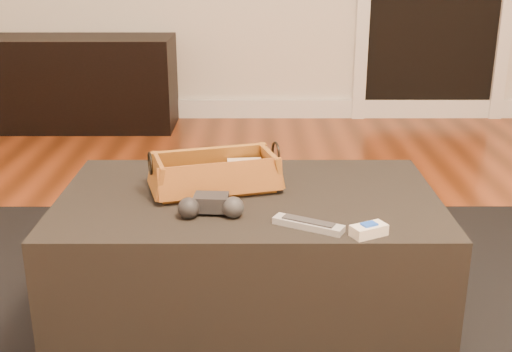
{
  "coord_description": "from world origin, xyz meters",
  "views": [
    {
      "loc": [
        0.17,
        -1.39,
        1.04
      ],
      "look_at": [
        0.18,
        0.18,
        0.49
      ],
      "focal_mm": 45.0,
      "sensor_mm": 36.0,
      "label": 1
    }
  ],
  "objects_px": {
    "ottoman": "(249,266)",
    "cream_gadget": "(369,230)",
    "tv_remote": "(210,184)",
    "wicker_basket": "(215,175)",
    "silver_remote": "(308,224)",
    "game_controller": "(211,206)",
    "media_cabinet": "(58,83)"
  },
  "relations": [
    {
      "from": "media_cabinet",
      "to": "tv_remote",
      "type": "xyz_separation_m",
      "value": [
        1.09,
        -2.29,
        0.18
      ]
    },
    {
      "from": "ottoman",
      "to": "wicker_basket",
      "type": "distance_m",
      "value": 0.27
    },
    {
      "from": "tv_remote",
      "to": "silver_remote",
      "type": "distance_m",
      "value": 0.34
    },
    {
      "from": "ottoman",
      "to": "game_controller",
      "type": "relative_size",
      "value": 6.15
    },
    {
      "from": "media_cabinet",
      "to": "game_controller",
      "type": "bearing_deg",
      "value": -65.87
    },
    {
      "from": "ottoman",
      "to": "tv_remote",
      "type": "bearing_deg",
      "value": 167.12
    },
    {
      "from": "ottoman",
      "to": "silver_remote",
      "type": "height_order",
      "value": "silver_remote"
    },
    {
      "from": "tv_remote",
      "to": "wicker_basket",
      "type": "distance_m",
      "value": 0.03
    },
    {
      "from": "tv_remote",
      "to": "game_controller",
      "type": "xyz_separation_m",
      "value": [
        0.01,
        -0.16,
        0.0
      ]
    },
    {
      "from": "silver_remote",
      "to": "game_controller",
      "type": "bearing_deg",
      "value": 162.34
    },
    {
      "from": "game_controller",
      "to": "media_cabinet",
      "type": "bearing_deg",
      "value": 114.13
    },
    {
      "from": "media_cabinet",
      "to": "game_controller",
      "type": "xyz_separation_m",
      "value": [
        1.1,
        -2.46,
        0.18
      ]
    },
    {
      "from": "media_cabinet",
      "to": "cream_gadget",
      "type": "distance_m",
      "value": 2.97
    },
    {
      "from": "cream_gadget",
      "to": "silver_remote",
      "type": "bearing_deg",
      "value": 162.29
    },
    {
      "from": "tv_remote",
      "to": "cream_gadget",
      "type": "xyz_separation_m",
      "value": [
        0.38,
        -0.28,
        -0.01
      ]
    },
    {
      "from": "media_cabinet",
      "to": "tv_remote",
      "type": "height_order",
      "value": "media_cabinet"
    },
    {
      "from": "silver_remote",
      "to": "cream_gadget",
      "type": "bearing_deg",
      "value": -17.71
    },
    {
      "from": "ottoman",
      "to": "wicker_basket",
      "type": "relative_size",
      "value": 2.64
    },
    {
      "from": "media_cabinet",
      "to": "wicker_basket",
      "type": "xyz_separation_m",
      "value": [
        1.1,
        -2.27,
        0.2
      ]
    },
    {
      "from": "media_cabinet",
      "to": "silver_remote",
      "type": "xyz_separation_m",
      "value": [
        1.33,
        -2.53,
        0.16
      ]
    },
    {
      "from": "ottoman",
      "to": "game_controller",
      "type": "xyz_separation_m",
      "value": [
        -0.09,
        -0.14,
        0.24
      ]
    },
    {
      "from": "ottoman",
      "to": "cream_gadget",
      "type": "bearing_deg",
      "value": -43.02
    },
    {
      "from": "cream_gadget",
      "to": "game_controller",
      "type": "bearing_deg",
      "value": 162.32
    },
    {
      "from": "media_cabinet",
      "to": "silver_remote",
      "type": "height_order",
      "value": "media_cabinet"
    },
    {
      "from": "tv_remote",
      "to": "cream_gadget",
      "type": "bearing_deg",
      "value": -58.55
    },
    {
      "from": "ottoman",
      "to": "cream_gadget",
      "type": "relative_size",
      "value": 10.91
    },
    {
      "from": "tv_remote",
      "to": "ottoman",
      "type": "bearing_deg",
      "value": -34.88
    },
    {
      "from": "ottoman",
      "to": "silver_remote",
      "type": "distance_m",
      "value": 0.34
    },
    {
      "from": "wicker_basket",
      "to": "game_controller",
      "type": "height_order",
      "value": "wicker_basket"
    },
    {
      "from": "ottoman",
      "to": "tv_remote",
      "type": "distance_m",
      "value": 0.25
    },
    {
      "from": "media_cabinet",
      "to": "wicker_basket",
      "type": "bearing_deg",
      "value": -64.2
    },
    {
      "from": "tv_remote",
      "to": "cream_gadget",
      "type": "relative_size",
      "value": 1.98
    }
  ]
}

